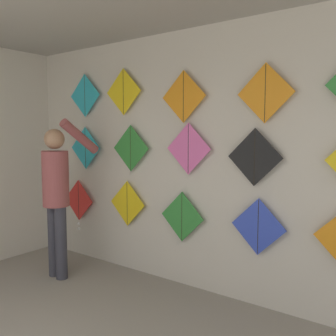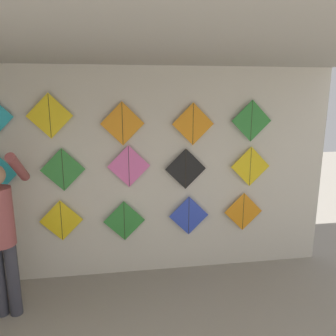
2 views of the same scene
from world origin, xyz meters
TOP-DOWN VIEW (x-y plane):
  - back_panel at (0.00, 3.46)m, footprint 5.66×0.06m
  - shopkeeper at (-1.34, 2.73)m, footprint 0.47×0.63m
  - kite_0 at (-1.73, 3.36)m, footprint 0.55×0.04m
  - kite_1 at (-0.83, 3.37)m, footprint 0.55×0.01m
  - kite_2 at (-0.01, 3.37)m, footprint 0.55×0.01m
  - kite_3 at (0.87, 3.37)m, footprint 0.55×0.01m
  - kite_5 at (-1.57, 3.37)m, footprint 0.55×0.01m
  - kite_6 at (-0.76, 3.37)m, footprint 0.55×0.01m
  - kite_7 at (0.07, 3.37)m, footprint 0.55×0.01m
  - kite_8 at (0.82, 3.37)m, footprint 0.55×0.01m
  - kite_10 at (-1.56, 3.37)m, footprint 0.55×0.01m
  - kite_11 at (-0.87, 3.37)m, footprint 0.55×0.01m
  - kite_12 at (0.00, 3.37)m, footprint 0.55×0.01m
  - kite_13 at (0.91, 3.37)m, footprint 0.55×0.01m

SIDE VIEW (x-z plane):
  - kite_0 at x=-1.73m, z-range 0.41..1.10m
  - kite_2 at x=-0.01m, z-range 0.51..1.07m
  - kite_3 at x=0.87m, z-range 0.53..1.09m
  - kite_1 at x=-0.83m, z-range 0.56..1.12m
  - shopkeeper at x=-1.34m, z-range 0.12..1.98m
  - back_panel at x=0.00m, z-range 0.00..2.80m
  - kite_8 at x=0.82m, z-range 1.20..1.75m
  - kite_5 at x=-1.57m, z-range 1.22..1.78m
  - kite_6 at x=-0.76m, z-range 1.24..1.80m
  - kite_7 at x=0.07m, z-range 1.26..1.81m
  - kite_13 at x=0.91m, z-range 1.79..2.35m
  - kite_12 at x=0.00m, z-range 1.81..2.36m
  - kite_10 at x=-1.56m, z-range 1.91..2.46m
  - kite_11 at x=-0.87m, z-range 1.91..2.47m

